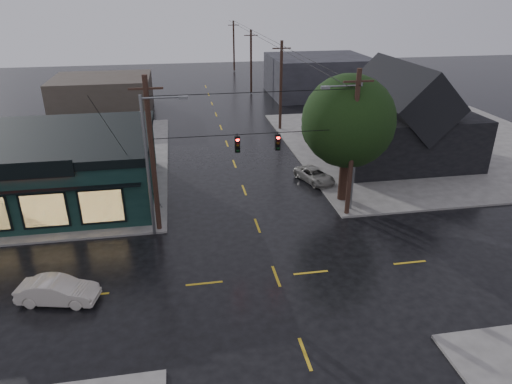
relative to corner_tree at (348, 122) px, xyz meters
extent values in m
plane|color=black|center=(-7.00, -8.87, -6.11)|extent=(160.00, 160.00, 0.00)
cube|color=#5F5C59|center=(-27.00, 11.13, -6.04)|extent=(28.00, 28.00, 0.15)
cube|color=#5F5C59|center=(13.00, 11.13, -6.04)|extent=(28.00, 28.00, 0.15)
cube|color=black|center=(-22.00, 4.13, -3.86)|extent=(16.00, 12.00, 4.20)
cube|color=black|center=(-22.00, 4.13, -1.46)|extent=(16.30, 12.30, 0.60)
cube|color=#FF1E14|center=(-22.00, -1.98, -1.51)|extent=(7.00, 0.16, 0.90)
cube|color=black|center=(8.00, 8.13, -3.71)|extent=(12.00, 11.00, 4.50)
cylinder|color=black|center=(0.00, 0.00, -3.71)|extent=(0.70, 0.70, 4.51)
sphere|color=black|center=(0.00, 0.00, 0.03)|extent=(6.59, 6.59, 6.59)
cylinder|color=black|center=(-7.00, -2.37, 0.19)|extent=(13.00, 0.04, 0.04)
cube|color=#3B322B|center=(-21.00, 31.13, -3.91)|extent=(12.00, 10.00, 4.40)
cube|color=#27272C|center=(9.00, 36.13, -3.31)|extent=(14.00, 12.00, 5.60)
imported|color=beige|center=(-18.41, -9.15, -5.45)|extent=(4.21, 2.23, 1.32)
imported|color=gray|center=(-1.00, 3.87, -5.55)|extent=(3.08, 4.39, 1.11)
camera|label=1|loc=(-11.76, -29.61, 8.59)|focal=32.00mm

